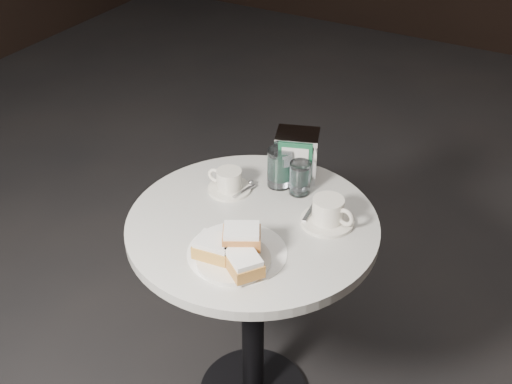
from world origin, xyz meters
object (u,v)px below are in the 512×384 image
(coffee_cup_right, at_px, (328,213))
(water_glass_right, at_px, (300,178))
(cafe_table, at_px, (253,275))
(coffee_cup_left, at_px, (229,182))
(beignet_plate, at_px, (233,252))
(napkin_dispenser, at_px, (297,155))
(water_glass_left, at_px, (280,168))

(coffee_cup_right, height_order, water_glass_right, water_glass_right)
(cafe_table, height_order, water_glass_right, water_glass_right)
(coffee_cup_left, height_order, water_glass_right, water_glass_right)
(beignet_plate, bearing_deg, napkin_dispenser, 95.40)
(water_glass_left, xyz_separation_m, napkin_dispenser, (0.02, 0.07, 0.02))
(coffee_cup_left, distance_m, napkin_dispenser, 0.22)
(coffee_cup_right, distance_m, water_glass_right, 0.16)
(coffee_cup_left, relative_size, water_glass_left, 1.16)
(water_glass_right, relative_size, napkin_dispenser, 0.66)
(cafe_table, xyz_separation_m, napkin_dispenser, (0.00, 0.27, 0.27))
(water_glass_right, bearing_deg, coffee_cup_right, -35.51)
(cafe_table, height_order, napkin_dispenser, napkin_dispenser)
(beignet_plate, relative_size, napkin_dispenser, 1.48)
(coffee_cup_left, height_order, water_glass_left, water_glass_left)
(water_glass_left, height_order, water_glass_right, water_glass_left)
(coffee_cup_left, distance_m, water_glass_right, 0.21)
(cafe_table, height_order, coffee_cup_right, coffee_cup_right)
(beignet_plate, relative_size, water_glass_left, 1.89)
(coffee_cup_right, distance_m, water_glass_left, 0.23)
(water_glass_left, bearing_deg, water_glass_right, -6.39)
(beignet_plate, xyz_separation_m, coffee_cup_right, (0.14, 0.27, -0.00))
(beignet_plate, distance_m, coffee_cup_left, 0.33)
(cafe_table, relative_size, water_glass_left, 6.28)
(coffee_cup_left, height_order, napkin_dispenser, napkin_dispenser)
(coffee_cup_right, bearing_deg, cafe_table, -143.26)
(beignet_plate, height_order, water_glass_left, water_glass_left)
(beignet_plate, relative_size, coffee_cup_left, 1.63)
(coffee_cup_left, relative_size, napkin_dispenser, 0.91)
(coffee_cup_left, xyz_separation_m, napkin_dispenser, (0.14, 0.17, 0.04))
(water_glass_left, bearing_deg, cafe_table, -84.50)
(water_glass_left, xyz_separation_m, water_glass_right, (0.07, -0.01, -0.01))
(water_glass_left, distance_m, water_glass_right, 0.07)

